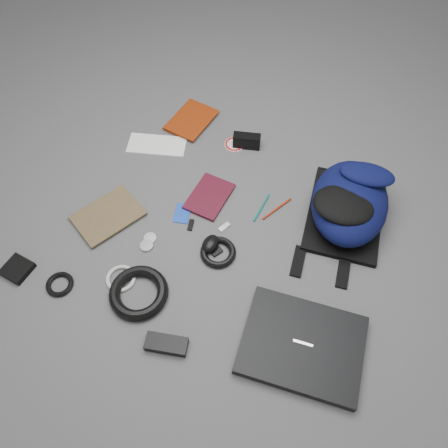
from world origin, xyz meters
The scene contains 24 objects.
ground centered at (0.00, 0.00, 0.00)m, with size 4.00×4.00×0.00m, color #4F4F51.
backpack centered at (0.38, 0.26, 0.09)m, with size 0.30×0.43×0.18m, color black, non-canonical shape.
laptop centered at (0.43, -0.29, 0.02)m, with size 0.38×0.29×0.04m, color black.
textbook_red centered at (-0.47, 0.43, 0.01)m, with size 0.16×0.22×0.02m, color maroon.
comic_book centered at (-0.49, -0.13, 0.01)m, with size 0.18×0.24×0.02m, color #B08C0C.
envelope centered at (-0.45, 0.23, 0.00)m, with size 0.25×0.11×0.00m, color white.
dvd_case centered at (-0.11, 0.09, 0.01)m, with size 0.14×0.19×0.02m, color #390B16.
compact_camera centered at (-0.11, 0.41, 0.03)m, with size 0.11×0.04×0.06m, color black.
sticker_disc centered at (-0.16, 0.39, 0.00)m, with size 0.09×0.09×0.00m, color white.
pen_teal centered at (0.09, 0.14, 0.00)m, with size 0.01×0.01×0.14m, color #0B665A.
pen_red centered at (0.14, 0.17, 0.00)m, with size 0.01×0.01×0.15m, color maroon.
id_badge centered at (-0.17, -0.02, 0.00)m, with size 0.06×0.09×0.00m, color blue.
usb_black centered at (-0.11, -0.05, 0.00)m, with size 0.02×0.05×0.01m, color black.
usb_silver centered at (0.00, 0.00, 0.00)m, with size 0.02×0.05×0.01m, color silver.
key_fob centered at (0.03, -0.11, 0.01)m, with size 0.03×0.04×0.01m, color black.
mouse centered at (0.00, -0.10, 0.02)m, with size 0.06×0.08×0.04m, color black.
headphone_left centered at (-0.22, -0.18, 0.01)m, with size 0.05×0.05×0.01m, color silver.
headphone_right centered at (-0.21, -0.21, 0.01)m, with size 0.05×0.05×0.01m, color #A6A6A8.
cable_coil centered at (0.04, -0.11, 0.01)m, with size 0.13×0.13×0.03m, color black.
power_brick centered at (0.05, -0.49, 0.02)m, with size 0.13×0.06×0.03m, color black.
power_cord_coil centered at (-0.13, -0.38, 0.02)m, with size 0.20×0.20×0.04m, color black.
pouch centered at (-0.56, -0.50, 0.01)m, with size 0.09×0.09×0.02m, color black.
earbud_coil centered at (-0.39, -0.48, 0.01)m, with size 0.10×0.10×0.02m, color black.
white_cable_coil centered at (-0.22, -0.36, 0.01)m, with size 0.11×0.11×0.01m, color silver.
Camera 1 is at (0.41, -0.78, 1.39)m, focal length 35.00 mm.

